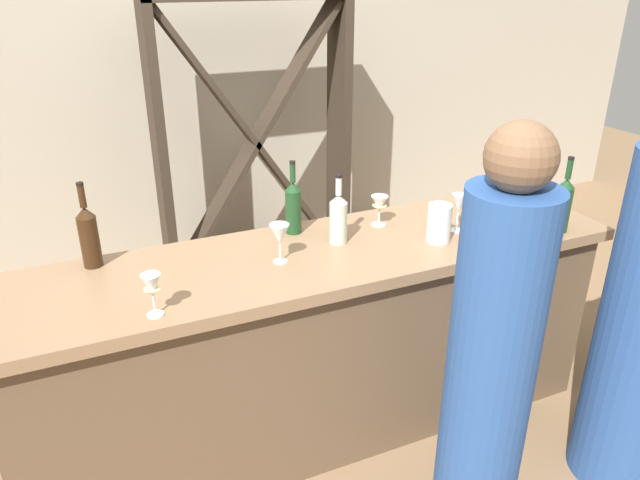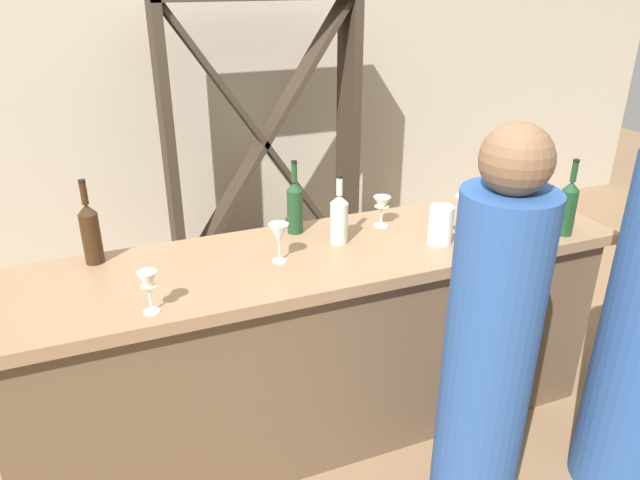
# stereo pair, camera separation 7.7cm
# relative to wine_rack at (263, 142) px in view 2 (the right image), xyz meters

# --- Properties ---
(ground_plane) EXTENTS (12.00, 12.00, 0.00)m
(ground_plane) POSITION_rel_wine_rack_xyz_m (-0.26, -1.65, -0.93)
(ground_plane) COLOR #846647
(back_wall) EXTENTS (8.00, 0.10, 2.80)m
(back_wall) POSITION_rel_wine_rack_xyz_m (-0.26, 0.55, 0.47)
(back_wall) COLOR #B2A893
(back_wall) RESTS_ON ground
(bar_counter) EXTENTS (2.59, 0.65, 0.91)m
(bar_counter) POSITION_rel_wine_rack_xyz_m (-0.26, -1.65, -0.47)
(bar_counter) COLOR brown
(bar_counter) RESTS_ON ground
(wine_rack) EXTENTS (1.29, 0.28, 1.86)m
(wine_rack) POSITION_rel_wine_rack_xyz_m (0.00, 0.00, 0.00)
(wine_rack) COLOR #33281E
(wine_rack) RESTS_ON ground
(wine_bottle_leftmost_amber_brown) EXTENTS (0.07, 0.07, 0.34)m
(wine_bottle_leftmost_amber_brown) POSITION_rel_wine_rack_xyz_m (-1.12, -1.41, 0.11)
(wine_bottle_leftmost_amber_brown) COLOR #331E0F
(wine_bottle_leftmost_amber_brown) RESTS_ON bar_counter
(wine_bottle_second_left_olive_green) EXTENTS (0.07, 0.07, 0.33)m
(wine_bottle_second_left_olive_green) POSITION_rel_wine_rack_xyz_m (-0.28, -1.43, 0.10)
(wine_bottle_second_left_olive_green) COLOR #193D1E
(wine_bottle_second_left_olive_green) RESTS_ON bar_counter
(wine_bottle_center_clear_pale) EXTENTS (0.08, 0.08, 0.30)m
(wine_bottle_center_clear_pale) POSITION_rel_wine_rack_xyz_m (-0.15, -1.60, 0.09)
(wine_bottle_center_clear_pale) COLOR #B7C6B2
(wine_bottle_center_clear_pale) RESTS_ON bar_counter
(wine_bottle_second_right_dark_green) EXTENTS (0.08, 0.08, 0.33)m
(wine_bottle_second_right_dark_green) POSITION_rel_wine_rack_xyz_m (0.60, -1.77, 0.10)
(wine_bottle_second_right_dark_green) COLOR black
(wine_bottle_second_right_dark_green) RESTS_ON bar_counter
(wine_bottle_rightmost_olive_green) EXTENTS (0.07, 0.07, 0.34)m
(wine_bottle_rightmost_olive_green) POSITION_rel_wine_rack_xyz_m (0.79, -1.88, 0.11)
(wine_bottle_rightmost_olive_green) COLOR #193D1E
(wine_bottle_rightmost_olive_green) RESTS_ON bar_counter
(wine_glass_near_left) EXTENTS (0.07, 0.07, 0.15)m
(wine_glass_near_left) POSITION_rel_wine_rack_xyz_m (-0.96, -1.88, 0.08)
(wine_glass_near_left) COLOR white
(wine_glass_near_left) RESTS_ON bar_counter
(wine_glass_near_center) EXTENTS (0.07, 0.07, 0.17)m
(wine_glass_near_center) POSITION_rel_wine_rack_xyz_m (0.38, -1.70, 0.10)
(wine_glass_near_center) COLOR white
(wine_glass_near_center) RESTS_ON bar_counter
(wine_glass_near_right) EXTENTS (0.08, 0.08, 0.16)m
(wine_glass_near_right) POSITION_rel_wine_rack_xyz_m (-0.44, -1.68, 0.09)
(wine_glass_near_right) COLOR white
(wine_glass_near_right) RESTS_ON bar_counter
(wine_glass_far_left) EXTENTS (0.08, 0.08, 0.14)m
(wine_glass_far_left) POSITION_rel_wine_rack_xyz_m (0.10, -1.51, 0.08)
(wine_glass_far_left) COLOR white
(wine_glass_far_left) RESTS_ON bar_counter
(water_pitcher) EXTENTS (0.10, 0.10, 0.16)m
(water_pitcher) POSITION_rel_wine_rack_xyz_m (0.24, -1.76, 0.06)
(water_pitcher) COLOR silver
(water_pitcher) RESTS_ON bar_counter
(person_left_guest) EXTENTS (0.40, 0.40, 1.57)m
(person_left_guest) POSITION_rel_wine_rack_xyz_m (0.07, -2.36, -0.19)
(person_left_guest) COLOR #284C8C
(person_left_guest) RESTS_ON ground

